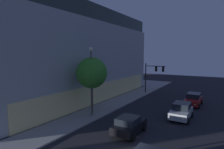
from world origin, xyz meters
The scene contains 7 objects.
modern_building centered at (13.50, 25.58, 7.15)m, with size 33.03×31.34×14.41m.
traffic_light_far_corner centered at (22.96, 5.62, 4.00)m, with size 0.51×3.79×5.53m.
street_lamp_sidewalk centered at (6.92, 7.40, 5.10)m, with size 0.44×0.44×7.88m.
sidewalk_tree centered at (7.59, 7.84, 5.07)m, with size 3.66×3.66×6.76m.
car_black centered at (5.01, 1.67, 0.84)m, with size 4.05×2.21×1.61m.
car_silver centered at (11.78, -1.56, 0.89)m, with size 4.13×2.16×1.76m.
car_red centered at (18.67, -1.90, 0.85)m, with size 4.56×2.17×1.69m.
Camera 1 is at (-9.83, -5.52, 7.12)m, focal length 29.97 mm.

